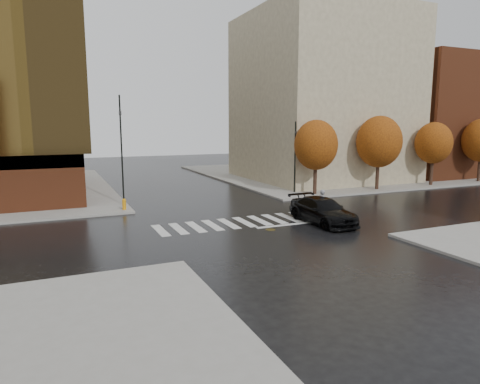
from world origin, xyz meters
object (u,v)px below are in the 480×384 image
Objects in this scene: sedan at (323,211)px; traffic_light_nw at (121,142)px; fire_hydrant at (124,204)px; traffic_light_ne at (295,153)px; cyclist at (323,209)px.

traffic_light_nw is at bearing 134.20° from sedan.
traffic_light_ne is at bearing 7.31° from fire_hydrant.
cyclist is 14.14m from fire_hydrant.
traffic_light_ne reaches higher than fire_hydrant.
traffic_light_nw reaches higher than sedan.
traffic_light_nw is (-10.77, 10.80, 4.17)m from sedan.
fire_hydrant is (-15.45, -1.98, -3.08)m from traffic_light_ne.
traffic_light_ne is 7.84× the size of fire_hydrant.
fire_hydrant is at bearing 140.70° from sedan.
cyclist is (0.60, 0.80, -0.11)m from sedan.
sedan is at bearing 56.29° from traffic_light_ne.
sedan is at bearing 134.23° from cyclist.
fire_hydrant is at bearing -4.23° from traffic_light_ne.
traffic_light_nw is 10.20× the size of fire_hydrant.
traffic_light_nw is at bearing 81.92° from fire_hydrant.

